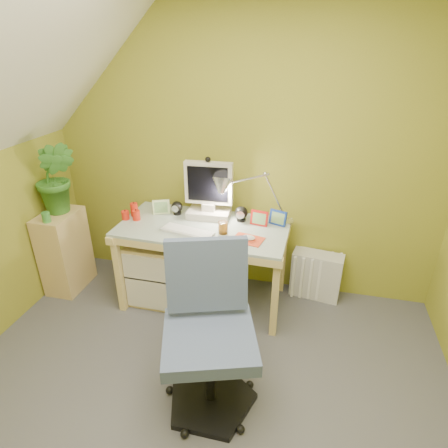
% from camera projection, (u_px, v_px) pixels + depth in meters
% --- Properties ---
extents(floor, '(3.20, 3.20, 0.01)m').
position_uv_depth(floor, '(182.00, 436.00, 2.11)').
color(floor, '#4C4C51').
rests_on(floor, ground).
extents(wall_back, '(3.20, 0.01, 2.40)m').
position_uv_depth(wall_back, '(242.00, 152.00, 2.97)').
color(wall_back, olive).
rests_on(wall_back, floor).
extents(desk, '(1.33, 0.69, 0.70)m').
position_uv_depth(desk, '(204.00, 264.00, 3.06)').
color(desk, '#D3B76F').
rests_on(desk, floor).
extents(monitor, '(0.36, 0.22, 0.49)m').
position_uv_depth(monitor, '(209.00, 189.00, 2.96)').
color(monitor, beige).
rests_on(monitor, desk).
extents(speaker_left, '(0.10, 0.10, 0.11)m').
position_uv_depth(speaker_left, '(177.00, 208.00, 3.08)').
color(speaker_left, black).
rests_on(speaker_left, desk).
extents(speaker_right, '(0.12, 0.12, 0.12)m').
position_uv_depth(speaker_right, '(241.00, 214.00, 2.96)').
color(speaker_right, black).
rests_on(speaker_right, desk).
extents(keyboard, '(0.42, 0.21, 0.02)m').
position_uv_depth(keyboard, '(187.00, 232.00, 2.80)').
color(keyboard, silver).
rests_on(keyboard, desk).
extents(mousepad, '(0.24, 0.20, 0.01)m').
position_uv_depth(mousepad, '(248.00, 239.00, 2.70)').
color(mousepad, red).
rests_on(mousepad, desk).
extents(mouse, '(0.10, 0.07, 0.04)m').
position_uv_depth(mouse, '(248.00, 238.00, 2.70)').
color(mouse, silver).
rests_on(mouse, mousepad).
extents(amber_tumbler, '(0.08, 0.08, 0.09)m').
position_uv_depth(amber_tumbler, '(223.00, 228.00, 2.78)').
color(amber_tumbler, '#915615').
rests_on(amber_tumbler, desk).
extents(candle_cluster, '(0.17, 0.16, 0.11)m').
position_uv_depth(candle_cluster, '(132.00, 212.00, 3.02)').
color(candle_cluster, red).
rests_on(candle_cluster, desk).
extents(photo_frame_red, '(0.14, 0.04, 0.12)m').
position_uv_depth(photo_frame_red, '(259.00, 218.00, 2.90)').
color(photo_frame_red, red).
rests_on(photo_frame_red, desk).
extents(photo_frame_blue, '(0.14, 0.06, 0.12)m').
position_uv_depth(photo_frame_blue, '(278.00, 218.00, 2.90)').
color(photo_frame_blue, '#153495').
rests_on(photo_frame_blue, desk).
extents(photo_frame_green, '(0.14, 0.07, 0.12)m').
position_uv_depth(photo_frame_green, '(161.00, 207.00, 3.09)').
color(photo_frame_green, '#C1D895').
rests_on(photo_frame_green, desk).
extents(desk_lamp, '(0.61, 0.35, 0.61)m').
position_uv_depth(desk_lamp, '(266.00, 186.00, 2.83)').
color(desk_lamp, silver).
rests_on(desk_lamp, desk).
extents(side_ledge, '(0.26, 0.41, 0.71)m').
position_uv_depth(side_ledge, '(65.00, 251.00, 3.24)').
color(side_ledge, tan).
rests_on(side_ledge, floor).
extents(potted_plant, '(0.39, 0.34, 0.60)m').
position_uv_depth(potted_plant, '(56.00, 178.00, 2.99)').
color(potted_plant, '#367326').
rests_on(potted_plant, side_ledge).
extents(green_cup, '(0.08, 0.08, 0.08)m').
position_uv_depth(green_cup, '(46.00, 217.00, 2.93)').
color(green_cup, '#3C8738').
rests_on(green_cup, side_ledge).
extents(task_chair, '(0.73, 0.73, 1.05)m').
position_uv_depth(task_chair, '(209.00, 336.00, 2.07)').
color(task_chair, '#414F6C').
rests_on(task_chair, floor).
extents(radiator, '(0.43, 0.22, 0.41)m').
position_uv_depth(radiator, '(316.00, 275.00, 3.18)').
color(radiator, silver).
rests_on(radiator, floor).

